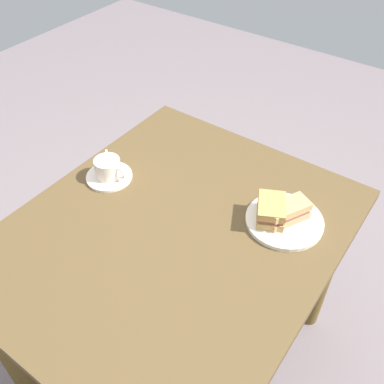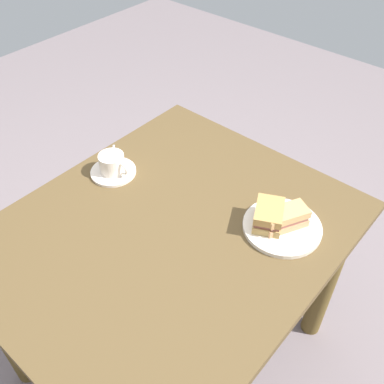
% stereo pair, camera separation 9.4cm
% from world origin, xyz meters
% --- Properties ---
extents(ground_plane, '(6.00, 6.00, 0.00)m').
position_xyz_m(ground_plane, '(0.00, 0.00, 0.00)').
color(ground_plane, slate).
extents(dining_table, '(1.09, 0.92, 0.75)m').
position_xyz_m(dining_table, '(0.00, 0.00, 0.60)').
color(dining_table, brown).
rests_on(dining_table, ground_plane).
extents(sandwich_plate, '(0.24, 0.24, 0.01)m').
position_xyz_m(sandwich_plate, '(0.23, -0.26, 0.76)').
color(sandwich_plate, silver).
rests_on(sandwich_plate, dining_table).
extents(sandwich_front, '(0.15, 0.12, 0.06)m').
position_xyz_m(sandwich_front, '(0.23, -0.26, 0.80)').
color(sandwich_front, tan).
rests_on(sandwich_front, sandwich_plate).
extents(sandwich_back, '(0.14, 0.13, 0.06)m').
position_xyz_m(sandwich_back, '(0.21, -0.22, 0.80)').
color(sandwich_back, tan).
rests_on(sandwich_back, sandwich_plate).
extents(coffee_saucer, '(0.16, 0.16, 0.01)m').
position_xyz_m(coffee_saucer, '(0.07, 0.33, 0.76)').
color(coffee_saucer, silver).
rests_on(coffee_saucer, dining_table).
extents(coffee_cup, '(0.09, 0.12, 0.07)m').
position_xyz_m(coffee_cup, '(0.07, 0.32, 0.80)').
color(coffee_cup, silver).
rests_on(coffee_cup, coffee_saucer).
extents(spoon, '(0.08, 0.08, 0.01)m').
position_xyz_m(spoon, '(0.12, 0.38, 0.77)').
color(spoon, silver).
rests_on(spoon, coffee_saucer).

